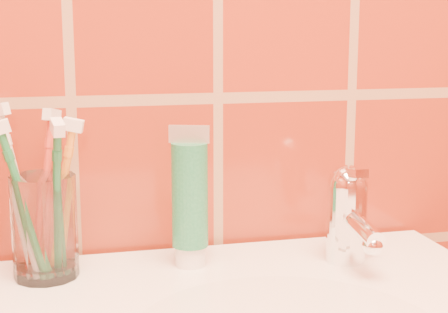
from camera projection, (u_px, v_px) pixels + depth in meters
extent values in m
cylinder|color=white|center=(45.00, 227.00, 0.77)|extent=(0.08, 0.08, 0.12)
cylinder|color=white|center=(190.00, 255.00, 0.82)|extent=(0.04, 0.04, 0.02)
cylinder|color=#1A7046|center=(190.00, 195.00, 0.81)|extent=(0.04, 0.04, 0.12)
cube|color=beige|center=(189.00, 134.00, 0.79)|extent=(0.05, 0.01, 0.02)
cylinder|color=white|center=(346.00, 223.00, 0.83)|extent=(0.05, 0.05, 0.09)
sphere|color=white|center=(348.00, 185.00, 0.82)|extent=(0.05, 0.05, 0.05)
cylinder|color=white|center=(360.00, 226.00, 0.79)|extent=(0.02, 0.09, 0.03)
cube|color=white|center=(352.00, 172.00, 0.81)|extent=(0.02, 0.06, 0.01)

